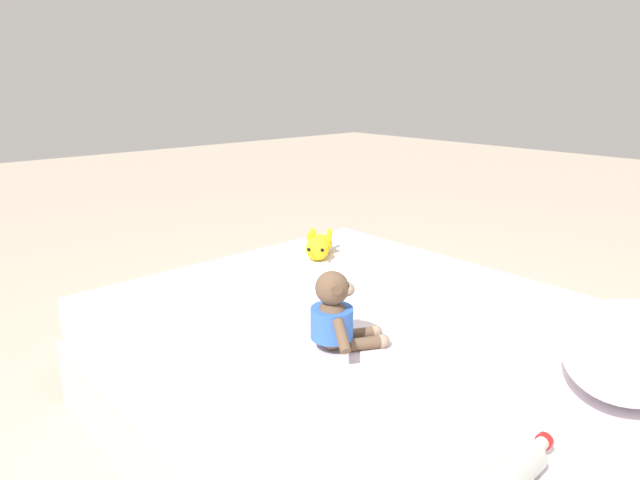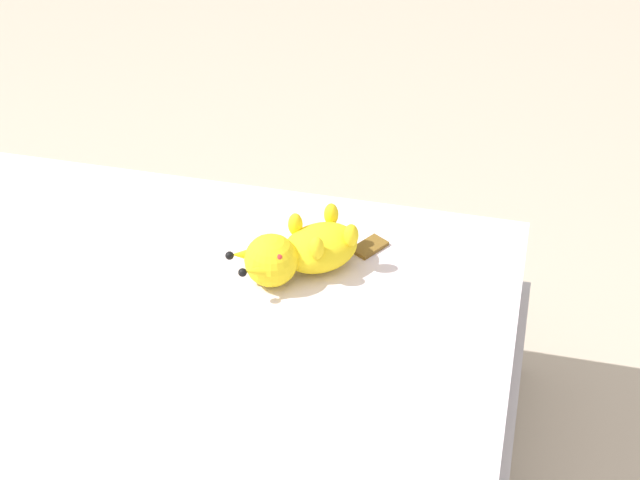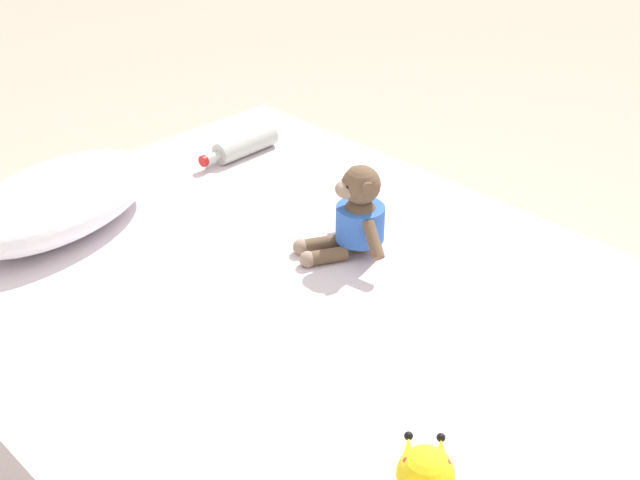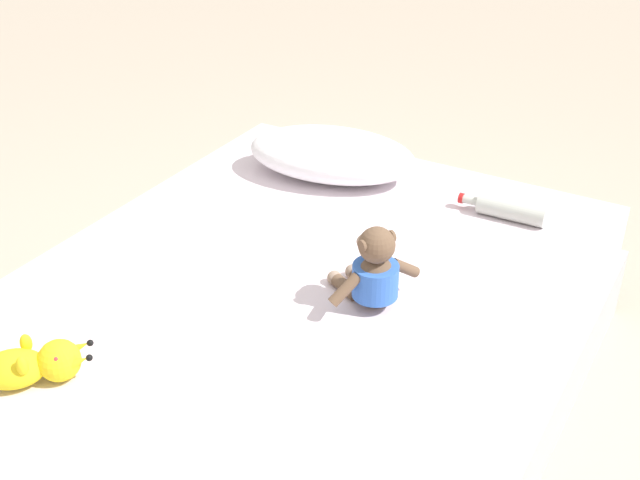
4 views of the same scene
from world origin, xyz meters
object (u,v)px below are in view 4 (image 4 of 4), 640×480
at_px(plush_yellow_creature, 33,365).
at_px(glass_bottle, 509,209).
at_px(bed, 295,344).
at_px(plush_monkey, 373,273).
at_px(pillow, 332,154).

height_order(plush_yellow_creature, glass_bottle, plush_yellow_creature).
height_order(bed, plush_monkey, plush_monkey).
distance_m(bed, plush_yellow_creature, 0.77).
xyz_separation_m(bed, plush_yellow_creature, (-0.30, -0.65, 0.26)).
bearing_deg(glass_bottle, plush_monkey, -104.47).
bearing_deg(plush_monkey, pillow, 127.18).
relative_size(plush_monkey, plush_yellow_creature, 0.97).
distance_m(bed, pillow, 0.74).
distance_m(bed, glass_bottle, 0.80).
height_order(pillow, plush_monkey, plush_monkey).
relative_size(plush_monkey, glass_bottle, 0.96).
xyz_separation_m(pillow, plush_yellow_creature, (-0.06, -1.29, -0.03)).
bearing_deg(pillow, glass_bottle, 0.85).
distance_m(bed, plush_monkey, 0.39).
height_order(bed, pillow, pillow).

